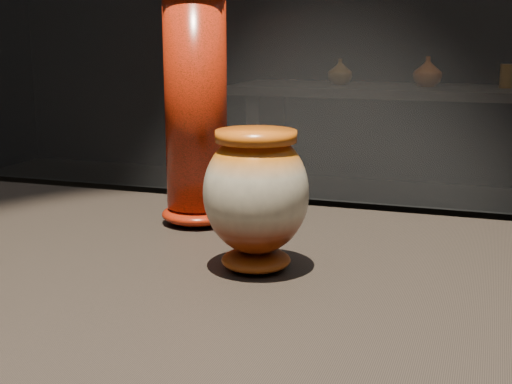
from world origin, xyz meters
TOP-DOWN VIEW (x-y plane):
  - main_vase at (-0.11, 0.04)m, footprint 0.17×0.17m
  - tall_vase at (-0.27, 0.23)m, footprint 0.13×0.13m
  - back_shelf at (-0.28, 3.28)m, footprint 2.00×0.60m
  - back_vase_left at (-0.68, 3.28)m, footprint 0.20×0.20m
  - back_vase_mid at (-0.19, 3.28)m, footprint 0.16×0.16m
  - back_vase_right at (0.22, 3.33)m, footprint 0.07×0.07m

SIDE VIEW (x-z plane):
  - back_shelf at x=-0.28m, z-range 0.19..1.09m
  - back_vase_right at x=0.22m, z-range 0.90..1.03m
  - back_vase_left at x=-0.68m, z-range 0.90..1.05m
  - back_vase_mid at x=-0.19m, z-range 0.90..1.07m
  - main_vase at x=-0.11m, z-range 0.91..1.09m
  - tall_vase at x=-0.27m, z-range 0.89..1.26m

